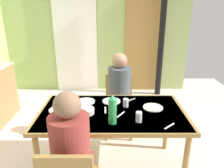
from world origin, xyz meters
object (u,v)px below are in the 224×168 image
(dining_table, at_px, (112,117))
(chair_far_diner, at_px, (119,101))
(person_near_diner, at_px, (71,145))
(person_far_diner, at_px, (119,86))
(serving_bowl_center, at_px, (86,111))
(water_bottle_green_near, at_px, (113,110))

(dining_table, bearing_deg, chair_far_diner, 82.81)
(chair_far_diner, relative_size, person_near_diner, 1.13)
(person_far_diner, bearing_deg, serving_bowl_center, 62.44)
(chair_far_diner, bearing_deg, dining_table, 82.81)
(person_far_diner, bearing_deg, person_near_diner, 72.43)
(person_near_diner, xyz_separation_m, water_bottle_green_near, (0.32, 0.40, 0.09))
(person_far_diner, height_order, water_bottle_green_near, person_far_diner)
(dining_table, relative_size, serving_bowl_center, 9.07)
(chair_far_diner, xyz_separation_m, serving_bowl_center, (-0.37, -0.84, 0.26))
(dining_table, bearing_deg, serving_bowl_center, -169.28)
(person_near_diner, xyz_separation_m, person_far_diner, (0.41, 1.30, 0.00))
(chair_far_diner, bearing_deg, serving_bowl_center, 66.40)
(water_bottle_green_near, xyz_separation_m, serving_bowl_center, (-0.27, 0.20, -0.11))
(person_far_diner, distance_m, water_bottle_green_near, 0.91)
(dining_table, height_order, person_near_diner, person_near_diner)
(person_near_diner, distance_m, serving_bowl_center, 0.60)
(person_near_diner, xyz_separation_m, serving_bowl_center, (0.05, 0.60, -0.02))
(person_far_diner, xyz_separation_m, serving_bowl_center, (-0.37, -0.70, -0.02))
(chair_far_diner, bearing_deg, water_bottle_green_near, 84.79)
(water_bottle_green_near, bearing_deg, person_near_diner, -128.19)
(person_near_diner, distance_m, water_bottle_green_near, 0.52)
(serving_bowl_center, bearing_deg, chair_far_diner, 66.40)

